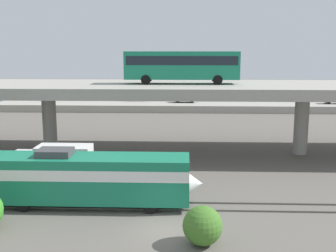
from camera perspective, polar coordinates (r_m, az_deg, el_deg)
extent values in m
plane|color=#605B54|center=(27.14, -0.29, -13.94)|extent=(260.00, 260.00, 0.00)
cube|color=#59544C|center=(30.12, -0.01, -11.26)|extent=(110.00, 0.12, 0.12)
cube|color=#59544C|center=(31.49, 0.10, -10.27)|extent=(110.00, 0.12, 0.12)
cube|color=#197A56|center=(30.86, -10.56, -6.93)|extent=(14.23, 3.00, 3.20)
cube|color=white|center=(30.69, -10.60, -5.91)|extent=(14.23, 3.04, 0.77)
cone|color=white|center=(30.21, 2.87, -7.78)|extent=(1.94, 2.85, 2.85)
cube|color=black|center=(29.87, 0.08, -5.54)|extent=(1.94, 2.70, 1.02)
cube|color=#3F3F42|center=(30.99, -15.06, -3.49)|extent=(2.40, 1.80, 0.50)
cylinder|color=black|center=(31.99, -2.03, -9.14)|extent=(0.96, 0.18, 0.96)
cylinder|color=black|center=(29.46, -2.42, -10.91)|extent=(0.96, 0.18, 0.96)
cylinder|color=black|center=(33.81, -17.41, -8.54)|extent=(0.96, 0.18, 0.96)
cylinder|color=black|center=(31.43, -19.07, -10.10)|extent=(0.96, 0.18, 0.96)
cube|color=#9E998E|center=(44.90, 0.83, 5.03)|extent=(96.00, 12.33, 1.10)
cylinder|color=#9E998E|center=(47.72, -15.74, 0.42)|extent=(1.50, 1.50, 6.39)
cylinder|color=#9E998E|center=(47.09, 17.59, 0.19)|extent=(1.50, 1.50, 6.39)
cube|color=#197A56|center=(44.87, 1.87, 8.22)|extent=(12.00, 2.55, 2.90)
cube|color=black|center=(44.85, 1.88, 8.89)|extent=(11.52, 2.59, 0.93)
cube|color=black|center=(45.29, -5.76, 8.64)|extent=(0.08, 2.30, 1.74)
cylinder|color=black|center=(43.93, -3.04, 6.27)|extent=(1.00, 0.26, 1.00)
cylinder|color=black|center=(46.33, -2.76, 6.49)|extent=(1.00, 0.26, 1.00)
cylinder|color=black|center=(43.88, 6.74, 6.21)|extent=(1.00, 0.26, 1.00)
cylinder|color=black|center=(46.29, 6.51, 6.43)|extent=(1.00, 0.26, 1.00)
cube|color=silver|center=(38.44, -18.86, -4.83)|extent=(2.00, 2.30, 2.00)
cube|color=silver|center=(37.26, -13.84, -4.57)|extent=(4.60, 2.30, 2.60)
cylinder|color=black|center=(37.63, -18.95, -6.75)|extent=(0.88, 0.28, 0.88)
cylinder|color=black|center=(39.59, -17.81, -5.83)|extent=(0.88, 0.28, 0.88)
cylinder|color=black|center=(36.34, -12.69, -7.03)|extent=(0.88, 0.28, 0.88)
cylinder|color=black|center=(38.36, -11.85, -6.06)|extent=(0.88, 0.28, 0.88)
cube|color=#9E998E|center=(80.39, 1.43, 2.94)|extent=(67.29, 13.71, 1.27)
cube|color=maroon|center=(81.04, -4.26, 3.90)|extent=(4.15, 1.85, 0.70)
cube|color=#1E232B|center=(80.95, -4.12, 4.32)|extent=(1.83, 1.63, 0.48)
cylinder|color=black|center=(80.37, -5.24, 3.58)|extent=(0.64, 0.20, 0.64)
cylinder|color=black|center=(82.10, -5.09, 3.73)|extent=(0.64, 0.20, 0.64)
cylinder|color=black|center=(80.08, -3.42, 3.58)|extent=(0.64, 0.20, 0.64)
cylinder|color=black|center=(81.82, -3.30, 3.73)|extent=(0.64, 0.20, 0.64)
cube|color=silver|center=(82.29, 21.74, 3.28)|extent=(4.68, 1.70, 0.70)
cylinder|color=black|center=(81.10, 20.94, 2.99)|extent=(0.64, 0.20, 0.64)
cylinder|color=black|center=(82.62, 20.59, 3.14)|extent=(0.64, 0.20, 0.64)
cube|color=silver|center=(85.21, -16.24, 3.83)|extent=(4.36, 1.85, 0.70)
cube|color=#1E232B|center=(85.22, -16.40, 4.23)|extent=(1.92, 1.63, 0.48)
cylinder|color=black|center=(85.67, -15.19, 3.68)|extent=(0.64, 0.20, 0.64)
cylinder|color=black|center=(84.00, -15.54, 3.54)|extent=(0.64, 0.20, 0.64)
cylinder|color=black|center=(86.51, -16.90, 3.66)|extent=(0.64, 0.20, 0.64)
cylinder|color=black|center=(84.86, -17.29, 3.52)|extent=(0.64, 0.20, 0.64)
cube|color=#0C4C26|center=(78.42, 2.25, 3.70)|extent=(4.19, 1.85, 0.70)
cube|color=#1E232B|center=(78.35, 2.40, 4.13)|extent=(1.84, 1.63, 0.48)
cylinder|color=black|center=(77.60, 1.28, 3.37)|extent=(0.64, 0.20, 0.64)
cylinder|color=black|center=(79.34, 1.30, 3.53)|extent=(0.64, 0.20, 0.64)
cylinder|color=black|center=(77.60, 3.20, 3.36)|extent=(0.64, 0.20, 0.64)
cylinder|color=black|center=(79.34, 3.18, 3.52)|extent=(0.64, 0.20, 0.64)
cube|color=maroon|center=(85.15, 17.07, 3.79)|extent=(4.69, 1.83, 0.70)
cube|color=#1E232B|center=(85.02, 16.94, 4.18)|extent=(2.06, 1.61, 0.48)
cylinder|color=black|center=(86.40, 17.85, 3.60)|extent=(0.64, 0.20, 0.64)
cylinder|color=black|center=(84.74, 18.16, 3.46)|extent=(0.64, 0.20, 0.64)
cylinder|color=black|center=(85.66, 15.97, 3.65)|extent=(0.64, 0.20, 0.64)
cylinder|color=black|center=(83.99, 16.25, 3.50)|extent=(0.64, 0.20, 0.64)
cube|color=silver|center=(82.22, 6.36, 3.96)|extent=(4.45, 1.86, 0.70)
cube|color=#1E232B|center=(82.17, 6.52, 4.37)|extent=(1.96, 1.64, 0.48)
cylinder|color=black|center=(81.30, 5.42, 3.66)|extent=(0.64, 0.20, 0.64)
cylinder|color=black|center=(83.05, 5.36, 3.80)|extent=(0.64, 0.20, 0.64)
cylinder|color=black|center=(81.50, 7.37, 3.63)|extent=(0.64, 0.20, 0.64)
cylinder|color=black|center=(83.25, 7.26, 3.78)|extent=(0.64, 0.20, 0.64)
cube|color=navy|center=(103.30, 1.61, 4.27)|extent=(140.00, 36.00, 0.01)
sphere|color=#3F7127|center=(24.99, 4.69, -13.31)|extent=(2.32, 2.32, 2.32)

